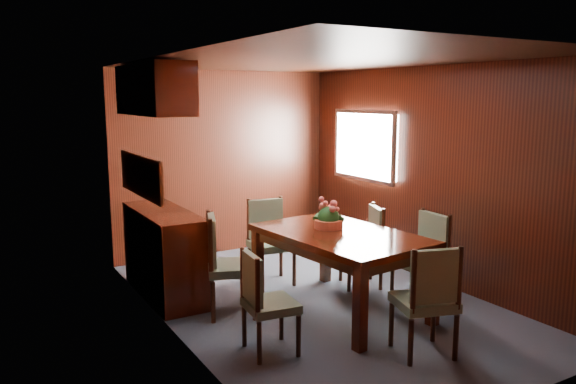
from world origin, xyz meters
TOP-DOWN VIEW (x-y plane):
  - ground at (0.00, 0.00)m, footprint 4.50×4.50m
  - room_shell at (-0.10, 0.33)m, footprint 3.06×4.52m
  - sideboard at (-1.25, 1.00)m, footprint 0.48×1.40m
  - dining_table at (0.07, -0.29)m, footprint 1.20×1.76m
  - chair_left_near at (-1.00, -0.73)m, footprint 0.43×0.45m
  - chair_left_far at (-0.94, 0.19)m, footprint 0.58×0.59m
  - chair_right_near at (0.94, -0.53)m, footprint 0.44×0.46m
  - chair_right_far at (0.76, 0.18)m, footprint 0.53×0.54m
  - chair_head at (0.09, -1.46)m, footprint 0.55×0.53m
  - chair_foot at (-0.10, 0.83)m, footprint 0.49×0.47m
  - flower_centerpiece at (0.07, -0.08)m, footprint 0.30×0.30m

SIDE VIEW (x-z plane):
  - ground at x=0.00m, z-range 0.00..0.00m
  - sideboard at x=-1.25m, z-range 0.00..0.90m
  - chair_left_near at x=-1.00m, z-range 0.05..0.90m
  - chair_right_far at x=0.76m, z-range 0.05..0.94m
  - chair_right_near at x=0.94m, z-range 0.05..0.98m
  - chair_head at x=0.09m, z-range 0.05..0.98m
  - chair_foot at x=-0.10m, z-range 0.05..0.99m
  - chair_left_far at x=-0.94m, z-range 0.05..1.03m
  - dining_table at x=0.07m, z-range 0.28..1.06m
  - flower_centerpiece at x=0.07m, z-range 0.77..1.08m
  - room_shell at x=-0.10m, z-range 0.43..2.84m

